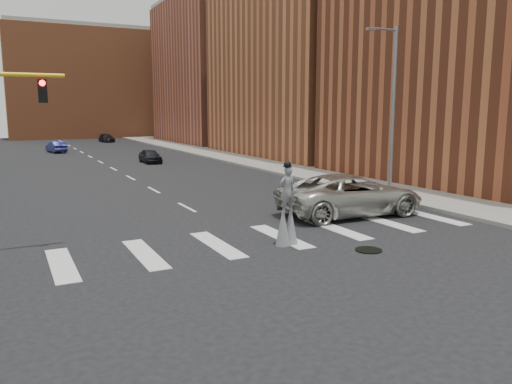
% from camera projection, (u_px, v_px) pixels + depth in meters
% --- Properties ---
extents(ground_plane, '(160.00, 160.00, 0.00)m').
position_uv_depth(ground_plane, '(263.00, 247.00, 17.27)').
color(ground_plane, black).
rests_on(ground_plane, ground).
extents(sidewalk_right, '(5.00, 90.00, 0.18)m').
position_uv_depth(sidewalk_right, '(257.00, 162.00, 44.83)').
color(sidewalk_right, gray).
rests_on(sidewalk_right, ground).
extents(manhole, '(0.90, 0.90, 0.04)m').
position_uv_depth(manhole, '(369.00, 250.00, 16.84)').
color(manhole, black).
rests_on(manhole, ground).
extents(building_near, '(16.00, 20.00, 22.00)m').
position_uv_depth(building_near, '(506.00, 11.00, 32.31)').
color(building_near, brown).
rests_on(building_near, ground).
extents(building_mid, '(16.00, 22.00, 24.00)m').
position_uv_depth(building_mid, '(317.00, 38.00, 51.52)').
color(building_mid, '#AF5D37').
rests_on(building_mid, ground).
extents(building_far, '(16.00, 22.00, 20.00)m').
position_uv_depth(building_far, '(225.00, 73.00, 72.98)').
color(building_far, '#A6523D').
rests_on(building_far, ground).
extents(building_backdrop, '(26.00, 14.00, 18.00)m').
position_uv_depth(building_backdrop, '(87.00, 85.00, 87.17)').
color(building_backdrop, '#AF5D37').
rests_on(building_backdrop, ground).
extents(streetlight, '(2.05, 0.20, 9.00)m').
position_uv_depth(streetlight, '(392.00, 106.00, 26.60)').
color(streetlight, slate).
rests_on(streetlight, ground).
extents(stilt_performer, '(0.84, 0.54, 2.96)m').
position_uv_depth(stilt_performer, '(287.00, 213.00, 17.39)').
color(stilt_performer, '#352115').
rests_on(stilt_performer, ground).
extents(suv_crossing, '(6.85, 3.45, 1.86)m').
position_uv_depth(suv_crossing, '(351.00, 195.00, 22.44)').
color(suv_crossing, '#B5B3AB').
rests_on(suv_crossing, ground).
extents(car_near, '(1.49, 3.62, 1.23)m').
position_uv_depth(car_near, '(150.00, 156.00, 44.67)').
color(car_near, black).
rests_on(car_near, ground).
extents(car_mid, '(2.06, 4.05, 1.27)m').
position_uv_depth(car_mid, '(56.00, 147.00, 55.41)').
color(car_mid, navy).
rests_on(car_mid, ground).
extents(car_far, '(1.98, 4.16, 1.17)m').
position_uv_depth(car_far, '(107.00, 138.00, 73.73)').
color(car_far, black).
rests_on(car_far, ground).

